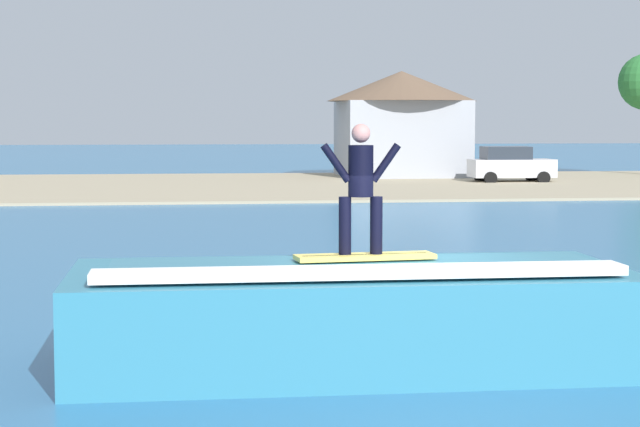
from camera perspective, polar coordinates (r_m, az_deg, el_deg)
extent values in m
plane|color=teal|center=(14.78, 4.29, -7.65)|extent=(260.00, 260.00, 0.00)
cube|color=teal|center=(14.40, 1.55, -5.40)|extent=(7.19, 3.09, 1.27)
cube|color=teal|center=(13.92, 1.80, -2.82)|extent=(6.11, 1.39, 0.14)
cube|color=white|center=(13.31, 2.21, -3.04)|extent=(6.47, 0.56, 0.12)
cube|color=#EAD159|center=(14.07, 2.34, -2.24)|extent=(1.83, 0.63, 0.06)
cube|color=black|center=(14.07, 2.34, -2.14)|extent=(1.64, 0.21, 0.01)
cylinder|color=black|center=(14.01, 1.30, -0.63)|extent=(0.16, 0.16, 0.74)
cylinder|color=black|center=(14.08, 2.93, -0.61)|extent=(0.16, 0.16, 0.74)
cylinder|color=black|center=(13.99, 2.12, 2.21)|extent=(0.32, 0.32, 0.65)
sphere|color=#D78E87|center=(13.98, 2.13, 4.16)|extent=(0.24, 0.24, 0.24)
cylinder|color=black|center=(13.94, 0.83, 2.62)|extent=(0.40, 0.10, 0.51)
cylinder|color=black|center=(14.04, 3.40, 2.63)|extent=(0.40, 0.10, 0.51)
cube|color=tan|center=(53.03, -3.99, 1.46)|extent=(120.00, 21.93, 0.11)
cube|color=silver|center=(56.30, 9.88, 2.32)|extent=(4.17, 1.80, 0.90)
cube|color=#262D38|center=(56.18, 9.58, 3.11)|extent=(2.29, 1.62, 0.64)
cylinder|color=black|center=(57.63, 10.89, 1.92)|extent=(0.64, 0.22, 0.64)
cylinder|color=black|center=(55.83, 11.49, 1.82)|extent=(0.64, 0.22, 0.64)
cylinder|color=black|center=(56.85, 8.29, 1.92)|extent=(0.64, 0.22, 0.64)
cylinder|color=black|center=(55.02, 8.81, 1.81)|extent=(0.64, 0.22, 0.64)
cube|color=#9EA3AD|center=(61.12, 4.22, 3.84)|extent=(6.66, 6.28, 4.22)
cone|color=brown|center=(61.14, 4.24, 6.59)|extent=(8.26, 8.26, 1.65)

